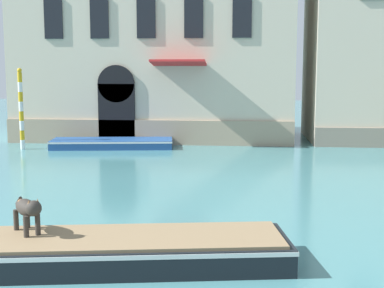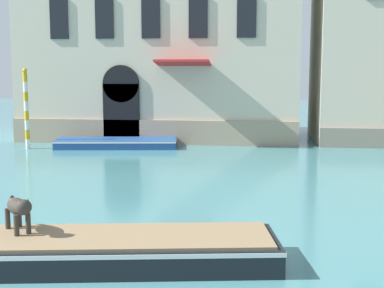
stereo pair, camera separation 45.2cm
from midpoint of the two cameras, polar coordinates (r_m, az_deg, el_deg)
name	(u,v)px [view 1 (the left image)]	position (r m, az deg, el deg)	size (l,w,h in m)	color
palazzo_left	(156,10)	(29.18, -4.29, 14.03)	(14.18, 7.40, 13.53)	beige
boat_foreground	(52,251)	(10.49, -15.90, -10.94)	(9.00, 3.10, 0.57)	black
dog_on_deck	(28,209)	(10.64, -18.31, -6.60)	(0.80, 0.88, 0.73)	#332D28
boat_moored_near_palazzo	(112,143)	(25.38, -9.00, 0.09)	(5.82, 2.53, 0.41)	#234C8C
mooring_pole_0	(21,109)	(25.72, -18.25, 3.60)	(0.21, 0.21, 3.71)	white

